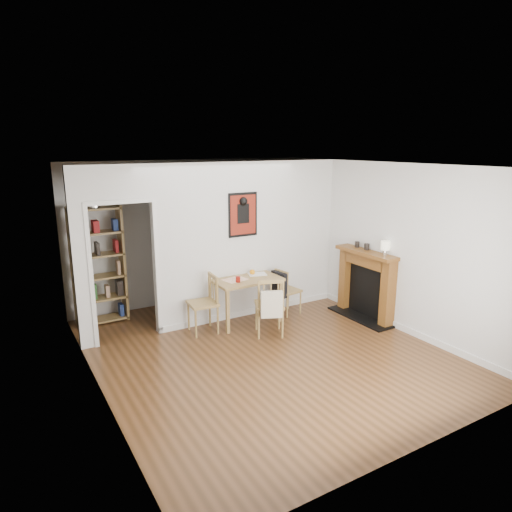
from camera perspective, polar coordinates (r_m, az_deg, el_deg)
ground at (r=6.65m, az=1.06°, el=-11.72°), size 5.20×5.20×0.00m
room_shell at (r=7.39m, az=-3.70°, el=1.53°), size 5.20×5.20×5.20m
dining_table at (r=7.45m, az=-1.27°, el=-3.45°), size 1.09×0.70×0.75m
chair_left at (r=7.13m, az=-6.68°, el=-6.00°), size 0.50×0.50×0.92m
chair_right at (r=7.88m, az=3.91°, el=-4.32°), size 0.51×0.46×0.80m
chair_front at (r=7.00m, az=1.68°, el=-6.18°), size 0.62×0.65×0.93m
bookshelf at (r=7.78m, az=-19.09°, el=-1.22°), size 0.81×0.32×1.92m
fireplace at (r=7.87m, az=13.63°, el=-3.20°), size 0.45×1.25×1.16m
red_glass at (r=7.20m, az=-2.27°, el=-2.92°), size 0.07×0.07×0.09m
orange_fruit at (r=7.60m, az=-0.46°, el=-2.02°), size 0.09×0.09×0.09m
placemat at (r=7.35m, az=-2.64°, el=-2.96°), size 0.41×0.34×0.00m
notebook at (r=7.62m, az=0.16°, el=-2.28°), size 0.34×0.29×0.01m
mantel_lamp at (r=7.48m, az=15.86°, el=1.17°), size 0.14×0.14×0.22m
ceramic_jar_a at (r=7.77m, az=13.68°, el=1.13°), size 0.09×0.09×0.11m
ceramic_jar_b at (r=7.93m, az=12.52°, el=1.43°), size 0.08×0.08×0.10m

